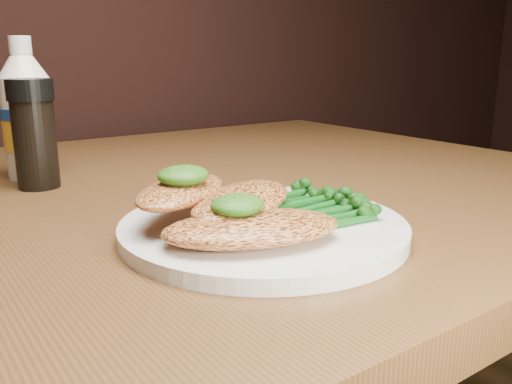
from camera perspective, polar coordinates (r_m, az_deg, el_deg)
plate at (r=0.46m, az=0.79°, el=-3.81°), size 0.24×0.24×0.01m
chicken_front at (r=0.40m, az=-0.43°, el=-3.87°), size 0.15×0.12×0.02m
chicken_mid at (r=0.45m, az=-1.47°, el=-0.88°), size 0.15×0.13×0.02m
chicken_back at (r=0.45m, az=-7.98°, el=0.11°), size 0.13×0.12×0.02m
pesto_front at (r=0.41m, az=-1.99°, el=-1.40°), size 0.05×0.05×0.02m
pesto_back at (r=0.45m, az=-7.76°, el=1.75°), size 0.05×0.04×0.02m
broccolini_bundle at (r=0.48m, az=5.07°, el=-1.30°), size 0.12×0.10×0.02m
mayo_bottle at (r=0.72m, az=-23.23°, el=8.16°), size 0.08×0.08×0.17m
pepper_grinder at (r=0.66m, az=-22.54°, el=5.69°), size 0.06×0.06×0.12m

